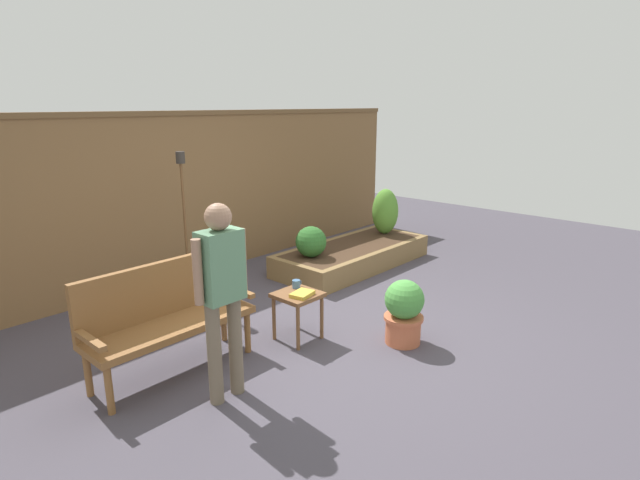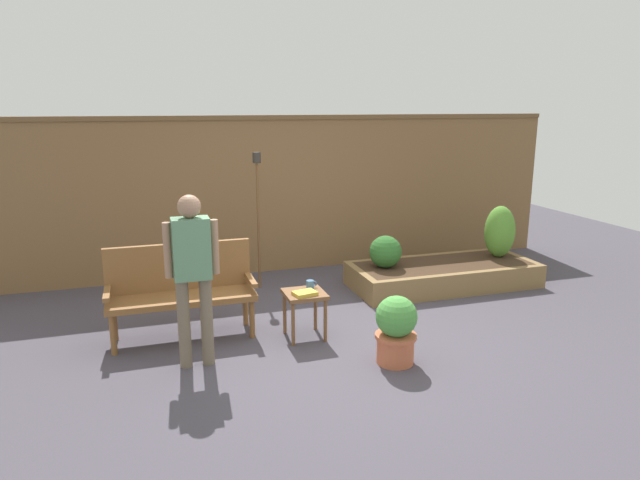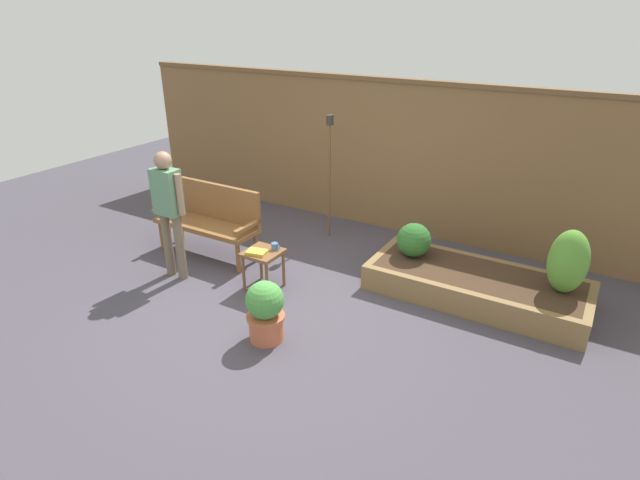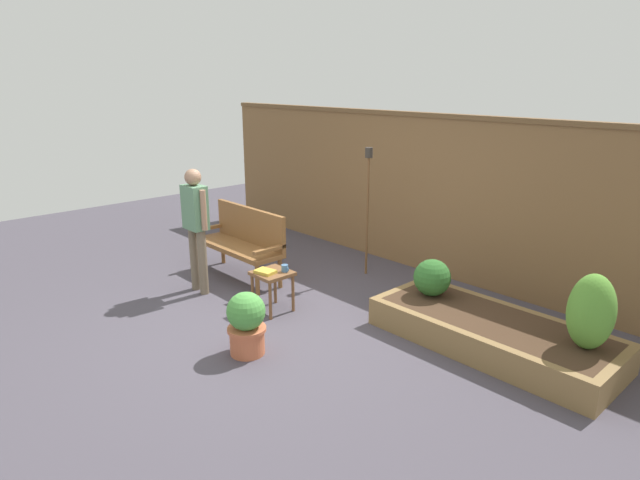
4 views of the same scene
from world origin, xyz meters
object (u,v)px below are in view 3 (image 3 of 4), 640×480
(side_table, at_px, (263,258))
(shrub_near_bench, at_px, (414,240))
(book_on_table, at_px, (257,252))
(potted_boxwood, at_px, (265,310))
(garden_bench, at_px, (210,215))
(tiki_torch, at_px, (330,156))
(person_by_bench, at_px, (169,205))
(shrub_far_corner, at_px, (568,262))
(cup_on_table, at_px, (275,246))

(side_table, xyz_separation_m, shrub_near_bench, (1.39, 1.13, 0.11))
(side_table, height_order, shrub_near_bench, shrub_near_bench)
(book_on_table, relative_size, potted_boxwood, 0.35)
(shrub_near_bench, bearing_deg, potted_boxwood, -111.46)
(garden_bench, height_order, tiki_torch, tiki_torch)
(shrub_near_bench, height_order, person_by_bench, person_by_bench)
(garden_bench, relative_size, tiki_torch, 0.83)
(book_on_table, bearing_deg, tiki_torch, 80.79)
(side_table, bearing_deg, shrub_far_corner, 20.33)
(cup_on_table, height_order, book_on_table, cup_on_table)
(side_table, height_order, book_on_table, book_on_table)
(side_table, bearing_deg, shrub_near_bench, 39.14)
(shrub_far_corner, bearing_deg, shrub_near_bench, 180.00)
(shrub_far_corner, bearing_deg, side_table, -159.67)
(potted_boxwood, height_order, shrub_far_corner, shrub_far_corner)
(side_table, height_order, person_by_bench, person_by_bench)
(side_table, distance_m, shrub_far_corner, 3.26)
(cup_on_table, distance_m, shrub_far_corner, 3.12)
(book_on_table, height_order, shrub_far_corner, shrub_far_corner)
(book_on_table, height_order, potted_boxwood, potted_boxwood)
(side_table, bearing_deg, cup_on_table, 49.26)
(shrub_far_corner, height_order, person_by_bench, person_by_bench)
(cup_on_table, height_order, potted_boxwood, potted_boxwood)
(book_on_table, bearing_deg, cup_on_table, 47.12)
(cup_on_table, bearing_deg, person_by_bench, -160.92)
(shrub_near_bench, bearing_deg, book_on_table, -139.29)
(shrub_far_corner, relative_size, person_by_bench, 0.44)
(side_table, bearing_deg, tiki_torch, 93.50)
(tiki_torch, xyz_separation_m, person_by_bench, (-1.00, -2.01, -0.25))
(side_table, bearing_deg, potted_boxwood, -52.34)
(side_table, distance_m, person_by_bench, 1.26)
(cup_on_table, distance_m, potted_boxwood, 1.08)
(cup_on_table, xyz_separation_m, tiki_torch, (-0.20, 1.60, 0.66))
(shrub_far_corner, xyz_separation_m, tiki_torch, (-3.15, 0.58, 0.54))
(garden_bench, bearing_deg, shrub_near_bench, 15.26)
(person_by_bench, bearing_deg, potted_boxwood, -16.31)
(garden_bench, bearing_deg, book_on_table, -24.11)
(book_on_table, distance_m, tiki_torch, 1.92)
(shrub_far_corner, bearing_deg, garden_bench, -170.61)
(shrub_far_corner, relative_size, tiki_torch, 0.40)
(garden_bench, distance_m, potted_boxwood, 2.19)
(cup_on_table, height_order, tiki_torch, tiki_torch)
(book_on_table, distance_m, person_by_bench, 1.19)
(side_table, relative_size, tiki_torch, 0.28)
(garden_bench, relative_size, book_on_table, 6.51)
(shrub_near_bench, distance_m, tiki_torch, 1.74)
(garden_bench, xyz_separation_m, person_by_bench, (0.07, -0.73, 0.39))
(side_table, distance_m, book_on_table, 0.13)
(potted_boxwood, bearing_deg, side_table, 127.66)
(side_table, distance_m, potted_boxwood, 1.02)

